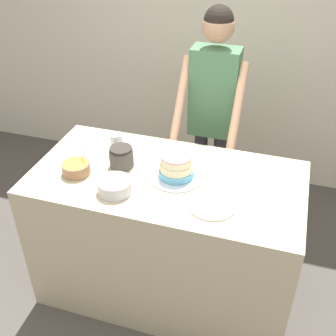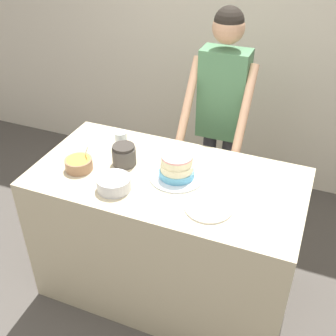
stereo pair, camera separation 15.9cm
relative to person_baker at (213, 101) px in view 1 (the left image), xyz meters
name	(u,v)px [view 1 (the left image)]	position (x,y,z in m)	size (l,w,h in m)	color
ground_plane	(147,334)	(-0.10, -1.16, -1.08)	(14.00, 14.00, 0.00)	#4C4742
wall_back	(224,34)	(-0.10, 0.80, 0.22)	(10.00, 0.05, 2.60)	beige
counter	(167,236)	(-0.10, -0.76, -0.61)	(1.57, 0.81, 0.93)	#C6B793
person_baker	(213,101)	(0.00, 0.00, 0.00)	(0.44, 0.46, 1.71)	#2D2D38
cake	(176,168)	(-0.05, -0.75, -0.09)	(0.32, 0.32, 0.15)	silver
frosting_bowl_orange	(76,168)	(-0.61, -0.89, -0.11)	(0.16, 0.16, 0.15)	#936B4C
frosting_bowl_white	(115,186)	(-0.32, -0.98, -0.11)	(0.19, 0.19, 0.08)	silver
drinking_glass	(117,143)	(-0.48, -0.60, -0.09)	(0.08, 0.08, 0.13)	silver
ceramic_plate	(212,205)	(0.21, -0.94, -0.14)	(0.25, 0.25, 0.01)	white
stoneware_jar	(121,157)	(-0.39, -0.73, -0.09)	(0.14, 0.14, 0.13)	#4C4742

